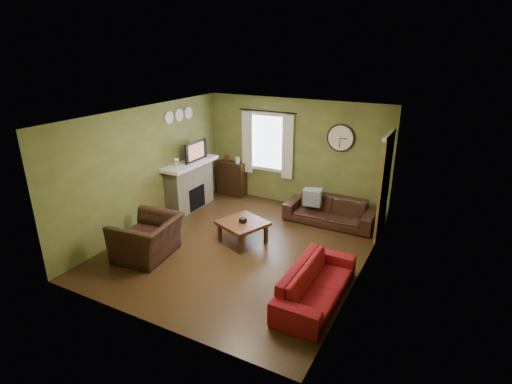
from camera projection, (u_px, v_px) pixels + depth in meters
The scene contains 31 objects.
floor at pixel (242, 247), 7.90m from camera, with size 4.60×5.20×0.00m, color #3C2613.
ceiling at pixel (240, 115), 6.99m from camera, with size 4.60×5.20×0.00m, color white.
wall_left at pixel (147, 168), 8.45m from camera, with size 0.00×5.20×2.60m, color olive.
wall_right at pixel (365, 208), 6.44m from camera, with size 0.00×5.20×2.60m, color olive.
wall_back at pixel (295, 153), 9.59m from camera, with size 4.60×0.00×2.60m, color olive.
wall_front at pixel (144, 243), 5.29m from camera, with size 4.60×0.00×2.60m, color olive.
fireplace at pixel (190, 187), 9.58m from camera, with size 0.40×1.40×1.10m, color gray.
firebox at pixel (197, 198), 9.58m from camera, with size 0.04×0.60×0.55m, color black.
mantel at pixel (189, 163), 9.36m from camera, with size 0.58×1.60×0.08m, color white.
tv at pixel (193, 153), 9.40m from camera, with size 0.60×0.08×0.35m, color black.
tv_screen at pixel (196, 151), 9.34m from camera, with size 0.02×0.62×0.36m, color #994C3F.
medallion_left at pixel (169, 118), 8.77m from camera, with size 0.28×0.28×0.03m, color white.
medallion_mid at pixel (179, 115), 9.06m from camera, with size 0.28×0.28×0.03m, color white.
medallion_right at pixel (188, 113), 9.35m from camera, with size 0.28×0.28×0.03m, color white.
window_pane at pixel (269, 142), 9.81m from camera, with size 1.00×0.02×1.30m, color silver, non-canonical shape.
curtain_rod at pixel (267, 111), 9.46m from camera, with size 0.03×0.03×1.50m, color black.
curtain_left at pixel (247, 143), 9.99m from camera, with size 0.28×0.04×1.55m, color silver.
curtain_right at pixel (288, 148), 9.51m from camera, with size 0.28×0.04×1.55m, color silver.
wall_clock at pixel (341, 138), 8.90m from camera, with size 0.64×0.06×0.64m, color white, non-canonical shape.
door at pixel (384, 187), 8.07m from camera, with size 0.05×0.90×2.10m, color brown.
bookshelf at pixel (232, 178), 10.49m from camera, with size 0.76×0.32×0.90m, color black, non-canonical shape.
book at pixel (234, 157), 10.53m from camera, with size 0.18×0.24×0.02m, color #532B17.
sofa_brown at pixel (330, 211), 8.86m from camera, with size 1.98×0.78×0.58m, color black.
pillow_left at pixel (312, 198), 8.88m from camera, with size 0.39×0.12×0.39m, color #8894A7.
pillow_right at pixel (313, 196), 9.00m from camera, with size 0.38×0.11×0.38m, color #8894A7.
sofa_red at pixel (316, 283), 6.21m from camera, with size 1.93×0.76×0.56m, color maroon.
armchair at pixel (148, 238), 7.45m from camera, with size 1.16×1.02×0.76m, color black.
coffee_table at pixel (243, 232), 8.04m from camera, with size 0.83×0.83×0.44m, color #532B17, non-canonical shape.
tissue_box at pixel (243, 224), 7.95m from camera, with size 0.12×0.12×0.09m, color black.
wine_glass_a at pixel (175, 163), 8.86m from camera, with size 0.08×0.08×0.22m, color white, non-canonical shape.
wine_glass_b at pixel (178, 163), 8.94m from camera, with size 0.07×0.07×0.19m, color white, non-canonical shape.
Camera 1 is at (3.53, -6.07, 3.79)m, focal length 28.00 mm.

